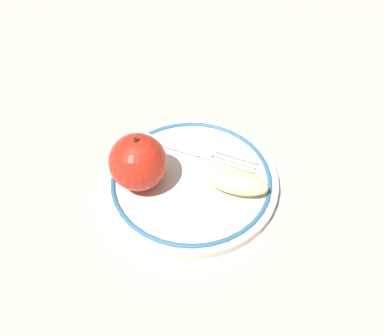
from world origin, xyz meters
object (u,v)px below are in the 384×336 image
(apple_slice_front, at_px, (238,183))
(plate, at_px, (192,182))
(fork, at_px, (190,150))
(apple_red_whole, at_px, (138,162))

(apple_slice_front, bearing_deg, plate, 178.25)
(plate, relative_size, apple_slice_front, 2.94)
(apple_slice_front, xyz_separation_m, fork, (0.07, 0.04, -0.01))
(fork, bearing_deg, apple_slice_front, -25.34)
(plate, distance_m, apple_red_whole, 0.08)
(plate, height_order, apple_slice_front, apple_slice_front)
(apple_red_whole, height_order, apple_slice_front, apple_red_whole)
(plate, bearing_deg, apple_slice_front, -119.22)
(apple_red_whole, height_order, fork, apple_red_whole)
(plate, height_order, fork, fork)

